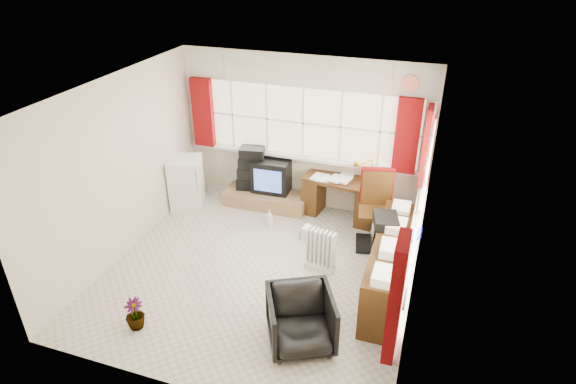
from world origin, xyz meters
name	(u,v)px	position (x,y,z in m)	size (l,w,h in m)	color
ground	(259,272)	(0.00, 0.00, 0.00)	(4.00, 4.00, 0.00)	beige
room_walls	(256,173)	(0.00, 0.00, 1.50)	(4.00, 4.00, 4.00)	beige
window_back	(302,153)	(0.00, 1.94, 0.95)	(3.70, 0.12, 3.60)	beige
window_right	(414,240)	(1.94, 0.00, 0.95)	(0.12, 3.70, 3.60)	beige
curtains	(347,157)	(0.92, 0.93, 1.46)	(3.83, 3.83, 1.15)	maroon
overhead_cabinets	(356,97)	(0.98, 0.98, 2.25)	(3.98, 3.98, 0.48)	silver
desk	(341,195)	(0.70, 1.80, 0.38)	(1.24, 0.74, 0.71)	#482B11
desk_lamp	(372,165)	(1.14, 1.87, 0.94)	(0.15, 0.13, 0.38)	#DDBB09
task_chair	(375,205)	(1.32, 1.24, 0.61)	(0.56, 0.59, 1.15)	black
office_chair	(301,320)	(0.90, -1.03, 0.33)	(0.70, 0.72, 0.66)	black
radiator	(320,254)	(0.76, 0.33, 0.25)	(0.43, 0.23, 0.62)	white
credenza	(393,265)	(1.73, 0.20, 0.39)	(0.50, 2.00, 0.85)	#482B11
file_tray	(386,221)	(1.56, 0.53, 0.81)	(0.30, 0.39, 0.13)	black
tv_bench	(266,199)	(-0.55, 1.72, 0.12)	(1.40, 0.50, 0.25)	#916D48
crt_tv	(273,174)	(-0.49, 1.90, 0.53)	(0.63, 0.59, 0.55)	black
hifi_stack	(253,170)	(-0.82, 1.83, 0.58)	(0.59, 0.43, 0.73)	black
mini_fridge	(186,182)	(-1.80, 1.32, 0.43)	(0.64, 0.64, 0.86)	white
spray_bottle_a	(270,218)	(-0.28, 1.16, 0.14)	(0.10, 0.10, 0.27)	white
spray_bottle_b	(303,233)	(0.33, 0.96, 0.10)	(0.09, 0.09, 0.20)	#87C9C1
flower_vase	(135,314)	(-0.98, -1.41, 0.20)	(0.22, 0.22, 0.39)	black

